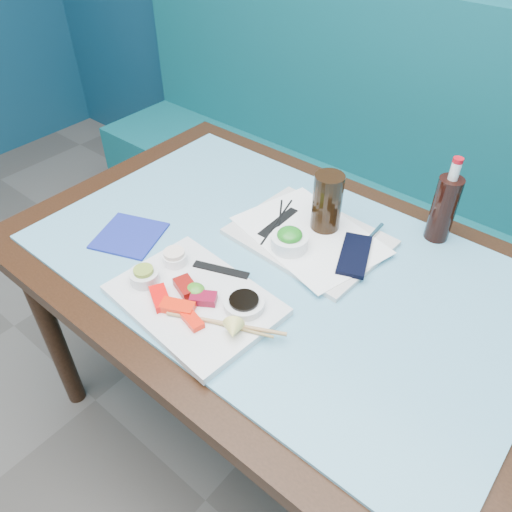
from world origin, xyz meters
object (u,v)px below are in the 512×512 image
Objects in this scene: cola_glass at (327,202)px; seaweed_bowl at (289,242)px; cola_bottle_body at (443,209)px; dining_table at (279,287)px; serving_tray at (309,237)px; blue_napkin at (129,236)px; sashimi_plate at (195,300)px; booth_bench at (406,226)px.

seaweed_bowl is at bearing -98.75° from cola_glass.
cola_glass is 0.89× the size of cola_bottle_body.
dining_table is 0.15m from serving_tray.
blue_napkin is at bearing -137.56° from cola_glass.
cola_glass is at bearing 81.25° from seaweed_bowl.
cola_glass is 0.99× the size of blue_napkin.
serving_tray is 0.34m from cola_bottle_body.
cola_glass reaches higher than seaweed_bowl.
seaweed_bowl is (0.06, 0.28, 0.02)m from sashimi_plate.
cola_glass is at bearing -88.63° from booth_bench.
cola_bottle_body is at bearing 48.95° from seaweed_bowl.
serving_tray is 0.10m from cola_glass.
serving_tray is at bearing 84.49° from sashimi_plate.
booth_bench is at bearing 93.53° from serving_tray.
sashimi_plate is 0.29m from seaweed_bowl.
serving_tray is (0.07, 0.36, -0.00)m from sashimi_plate.
cola_bottle_body reaches higher than sashimi_plate.
cola_glass is at bearing 84.66° from dining_table.
sashimi_plate is at bearing -118.60° from cola_bottle_body.
cola_glass is at bearing 82.75° from serving_tray.
dining_table is 8.82× the size of blue_napkin.
serving_tray is 0.47m from blue_napkin.
booth_bench reaches higher than cola_bottle_body.
sashimi_plate reaches higher than dining_table.
booth_bench reaches higher than dining_table.
dining_table is 14.86× the size of seaweed_bowl.
cola_bottle_body is at bearing 35.06° from cola_glass.
sashimi_plate is 0.97× the size of serving_tray.
seaweed_bowl reaches higher than dining_table.
cola_glass is at bearing -144.94° from cola_bottle_body.
booth_bench is 0.82m from cola_glass.
dining_table is (0.00, -0.84, 0.29)m from booth_bench.
booth_bench is 1.15m from sashimi_plate.
blue_napkin is at bearing -154.05° from dining_table.
booth_bench is at bearing 70.25° from blue_napkin.
booth_bench is 18.89× the size of blue_napkin.
booth_bench is at bearing 90.00° from dining_table.
cola_glass is (0.02, -0.67, 0.48)m from booth_bench.
booth_bench is 0.89m from dining_table.
dining_table is at bearing -95.34° from cola_glass.
sashimi_plate is (-0.06, -1.08, 0.39)m from booth_bench.
seaweed_bowl is at bearing 83.73° from sashimi_plate.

